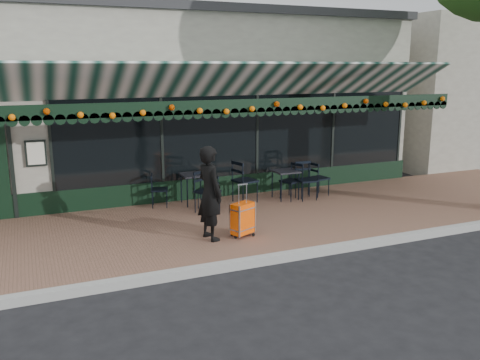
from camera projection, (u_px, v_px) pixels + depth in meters
name	position (u px, v px, depth m)	size (l,w,h in m)	color
ground	(279.00, 260.00, 8.78)	(80.00, 80.00, 0.00)	black
sidewalk	(235.00, 223.00, 10.56)	(18.00, 4.00, 0.15)	brown
curb	(282.00, 257.00, 8.69)	(18.00, 0.16, 0.15)	#9E9E99
restaurant_building	(161.00, 100.00, 15.32)	(12.00, 9.60, 4.50)	gray
neighbor_building_right	(477.00, 88.00, 20.40)	(12.00, 8.00, 4.80)	#ABA896
woman	(210.00, 193.00, 9.22)	(0.63, 0.42, 1.74)	black
suitcase	(243.00, 219.00, 9.49)	(0.50, 0.40, 1.00)	#FF5108
cafe_table_a	(286.00, 173.00, 12.13)	(0.56, 0.56, 0.69)	black
cafe_table_b	(194.00, 177.00, 11.67)	(0.57, 0.57, 0.71)	black
chair_a_left	(291.00, 181.00, 12.10)	(0.44, 0.44, 0.88)	black
chair_a_right	(319.00, 178.00, 12.47)	(0.43, 0.43, 0.86)	black
chair_a_front	(306.00, 181.00, 12.10)	(0.46, 0.46, 0.91)	black
chair_b_left	(208.00, 192.00, 11.27)	(0.39, 0.39, 0.77)	black
chair_b_right	(245.00, 181.00, 11.85)	(0.50, 0.50, 1.00)	black
chair_b_front	(207.00, 192.00, 11.00)	(0.46, 0.46, 0.92)	black
chair_solo	(159.00, 190.00, 11.50)	(0.39, 0.39, 0.77)	black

